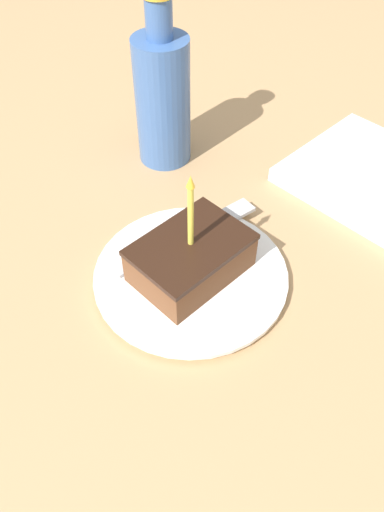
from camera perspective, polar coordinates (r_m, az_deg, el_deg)
The scene contains 5 objects.
ground_plane at distance 0.59m, azimuth -0.13°, elevation -3.98°, with size 2.40×2.40×0.04m.
plate at distance 0.57m, azimuth -0.00°, elevation -2.02°, with size 0.22×0.22×0.01m.
cake_slice at distance 0.54m, azimuth -0.37°, elevation -0.05°, with size 0.09×0.12×0.14m.
fork at distance 0.60m, azimuth 0.56°, elevation 2.77°, with size 0.04×0.20×0.00m.
bottle at distance 0.69m, azimuth -3.38°, elevation 17.68°, with size 0.07×0.07×0.23m.
Camera 1 is at (0.26, -0.25, 0.44)m, focal length 35.00 mm.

